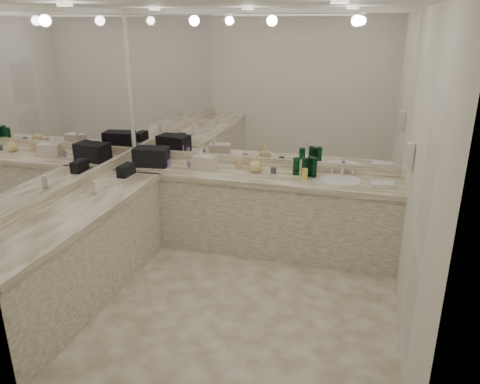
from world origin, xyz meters
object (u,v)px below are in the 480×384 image
(sink, at_px, (340,181))
(hand_towel, at_px, (382,184))
(black_toiletry_bag, at_px, (152,156))
(soap_bottle_a, at_px, (201,158))
(wall_phone, at_px, (409,156))
(soap_bottle_c, at_px, (255,164))
(soap_bottle_b, at_px, (200,160))
(cream_cosmetic_case, at_px, (205,162))

(sink, height_order, hand_towel, hand_towel)
(sink, relative_size, hand_towel, 1.93)
(black_toiletry_bag, relative_size, soap_bottle_a, 1.75)
(wall_phone, xyz_separation_m, soap_bottle_c, (-1.54, 0.55, -0.36))
(wall_phone, bearing_deg, hand_towel, 113.18)
(hand_towel, bearing_deg, soap_bottle_b, 177.63)
(black_toiletry_bag, distance_m, hand_towel, 2.57)
(wall_phone, relative_size, soap_bottle_c, 1.31)
(black_toiletry_bag, bearing_deg, soap_bottle_a, 8.44)
(hand_towel, bearing_deg, soap_bottle_c, 175.07)
(sink, height_order, soap_bottle_b, soap_bottle_b)
(black_toiletry_bag, height_order, cream_cosmetic_case, black_toiletry_bag)
(cream_cosmetic_case, height_order, soap_bottle_c, soap_bottle_c)
(black_toiletry_bag, distance_m, soap_bottle_c, 1.22)
(hand_towel, bearing_deg, sink, 170.52)
(hand_towel, relative_size, soap_bottle_c, 1.25)
(soap_bottle_b, distance_m, soap_bottle_c, 0.64)
(wall_phone, height_order, hand_towel, wall_phone)
(cream_cosmetic_case, bearing_deg, soap_bottle_a, 156.43)
(hand_towel, height_order, soap_bottle_b, soap_bottle_b)
(wall_phone, bearing_deg, cream_cosmetic_case, 166.45)
(wall_phone, distance_m, hand_towel, 0.64)
(soap_bottle_a, bearing_deg, soap_bottle_b, -97.07)
(sink, distance_m, soap_bottle_a, 1.58)
(sink, height_order, wall_phone, wall_phone)
(soap_bottle_c, bearing_deg, wall_phone, -19.55)
(sink, distance_m, black_toiletry_bag, 2.15)
(hand_towel, height_order, soap_bottle_c, soap_bottle_c)
(hand_towel, relative_size, soap_bottle_a, 1.03)
(sink, bearing_deg, black_toiletry_bag, -179.13)
(black_toiletry_bag, xyz_separation_m, soap_bottle_b, (0.57, 0.05, -0.01))
(sink, bearing_deg, wall_phone, -39.57)
(cream_cosmetic_case, bearing_deg, black_toiletry_bag, -162.58)
(hand_towel, bearing_deg, cream_cosmetic_case, 177.60)
(sink, xyz_separation_m, hand_towel, (0.42, -0.07, 0.02))
(sink, xyz_separation_m, soap_bottle_c, (-0.93, 0.05, 0.10))
(cream_cosmetic_case, distance_m, soap_bottle_a, 0.08)
(wall_phone, distance_m, soap_bottle_b, 2.27)
(soap_bottle_a, bearing_deg, wall_phone, -14.26)
(wall_phone, bearing_deg, soap_bottle_b, 166.78)
(black_toiletry_bag, xyz_separation_m, soap_bottle_c, (1.22, 0.08, -0.02))
(wall_phone, bearing_deg, soap_bottle_c, 160.45)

